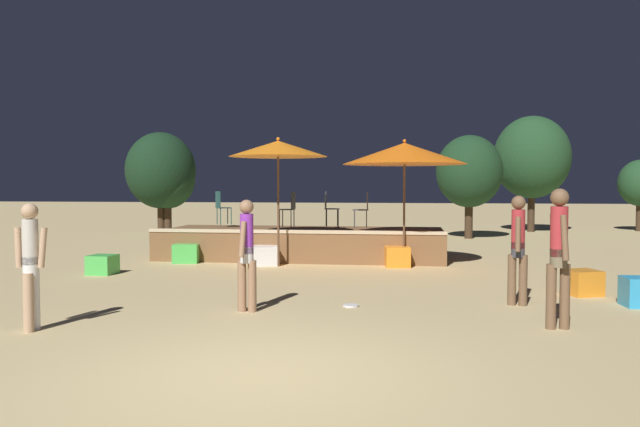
# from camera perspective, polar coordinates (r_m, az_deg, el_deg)

# --- Properties ---
(ground_plane) EXTENTS (120.00, 120.00, 0.00)m
(ground_plane) POSITION_cam_1_polar(r_m,az_deg,el_deg) (6.39, -5.64, -14.46)
(ground_plane) COLOR tan
(wooden_deck) EXTENTS (7.18, 2.78, 0.81)m
(wooden_deck) POSITION_cam_1_polar(r_m,az_deg,el_deg) (16.17, -1.58, -2.74)
(wooden_deck) COLOR brown
(wooden_deck) RESTS_ON ground
(patio_umbrella_0) EXTENTS (2.26, 2.26, 2.97)m
(patio_umbrella_0) POSITION_cam_1_polar(r_m,az_deg,el_deg) (14.35, -3.85, 5.91)
(patio_umbrella_0) COLOR brown
(patio_umbrella_0) RESTS_ON ground
(patio_umbrella_1) EXTENTS (2.84, 2.84, 2.92)m
(patio_umbrella_1) POSITION_cam_1_polar(r_m,az_deg,el_deg) (14.41, 7.73, 5.44)
(patio_umbrella_1) COLOR brown
(patio_umbrella_1) RESTS_ON ground
(cube_seat_0) EXTENTS (0.82, 0.82, 0.45)m
(cube_seat_0) POSITION_cam_1_polar(r_m,az_deg,el_deg) (14.70, -5.12, -3.84)
(cube_seat_0) COLOR white
(cube_seat_0) RESTS_ON ground
(cube_seat_1) EXTENTS (0.66, 0.66, 0.43)m
(cube_seat_1) POSITION_cam_1_polar(r_m,az_deg,el_deg) (11.59, 22.87, -5.84)
(cube_seat_1) COLOR orange
(cube_seat_1) RESTS_ON ground
(cube_seat_2) EXTENTS (0.54, 0.54, 0.40)m
(cube_seat_2) POSITION_cam_1_polar(r_m,az_deg,el_deg) (13.93, -19.27, -4.43)
(cube_seat_2) COLOR #4CC651
(cube_seat_2) RESTS_ON ground
(cube_seat_3) EXTENTS (0.49, 0.49, 0.45)m
(cube_seat_3) POSITION_cam_1_polar(r_m,az_deg,el_deg) (10.87, 27.15, -6.40)
(cube_seat_3) COLOR #2D9EDB
(cube_seat_3) RESTS_ON ground
(cube_seat_4) EXTENTS (0.68, 0.68, 0.46)m
(cube_seat_4) POSITION_cam_1_polar(r_m,az_deg,el_deg) (15.47, -12.09, -3.56)
(cube_seat_4) COLOR #4CC651
(cube_seat_4) RESTS_ON ground
(cube_seat_5) EXTENTS (0.62, 0.62, 0.46)m
(cube_seat_5) POSITION_cam_1_polar(r_m,az_deg,el_deg) (14.44, 7.08, -3.94)
(cube_seat_5) COLOR orange
(cube_seat_5) RESTS_ON ground
(person_0) EXTENTS (0.31, 0.52, 1.83)m
(person_0) POSITION_cam_1_polar(r_m,az_deg,el_deg) (8.66, 20.99, -3.24)
(person_0) COLOR brown
(person_0) RESTS_ON ground
(person_1) EXTENTS (0.29, 0.47, 1.66)m
(person_1) POSITION_cam_1_polar(r_m,az_deg,el_deg) (9.28, -6.71, -3.50)
(person_1) COLOR #997051
(person_1) RESTS_ON ground
(person_2) EXTENTS (0.29, 0.55, 1.71)m
(person_2) POSITION_cam_1_polar(r_m,az_deg,el_deg) (10.16, 17.65, -2.86)
(person_2) COLOR brown
(person_2) RESTS_ON ground
(person_3) EXTENTS (0.44, 0.29, 1.64)m
(person_3) POSITION_cam_1_polar(r_m,az_deg,el_deg) (8.82, -24.94, -4.12)
(person_3) COLOR white
(person_3) RESTS_ON ground
(bistro_chair_0) EXTENTS (0.41, 0.41, 0.90)m
(bistro_chair_0) POSITION_cam_1_polar(r_m,az_deg,el_deg) (16.16, 0.79, 0.76)
(bistro_chair_0) COLOR #2D3338
(bistro_chair_0) RESTS_ON wooden_deck
(bistro_chair_1) EXTENTS (0.48, 0.47, 0.90)m
(bistro_chair_1) POSITION_cam_1_polar(r_m,az_deg,el_deg) (17.03, -9.06, 0.83)
(bistro_chair_1) COLOR #1E4C47
(bistro_chair_1) RESTS_ON wooden_deck
(bistro_chair_2) EXTENTS (0.40, 0.40, 0.90)m
(bistro_chair_2) POSITION_cam_1_polar(r_m,az_deg,el_deg) (15.74, -2.74, 0.71)
(bistro_chair_2) COLOR #2D3338
(bistro_chair_2) RESTS_ON wooden_deck
(bistro_chair_3) EXTENTS (0.40, 0.40, 0.90)m
(bistro_chair_3) POSITION_cam_1_polar(r_m,az_deg,el_deg) (15.51, 4.06, 0.68)
(bistro_chair_3) COLOR #47474C
(bistro_chair_3) RESTS_ON wooden_deck
(frisbee_disc) EXTENTS (0.24, 0.24, 0.03)m
(frisbee_disc) POSITION_cam_1_polar(r_m,az_deg,el_deg) (9.71, 2.84, -8.41)
(frisbee_disc) COLOR white
(frisbee_disc) RESTS_ON ground
(background_tree_0) EXTENTS (2.64, 2.64, 3.89)m
(background_tree_0) POSITION_cam_1_polar(r_m,az_deg,el_deg) (24.61, -14.36, 3.82)
(background_tree_0) COLOR #3D2B1C
(background_tree_0) RESTS_ON ground
(background_tree_1) EXTENTS (1.72, 1.72, 2.91)m
(background_tree_1) POSITION_cam_1_polar(r_m,az_deg,el_deg) (28.50, 27.24, 2.46)
(background_tree_1) COLOR #3D2B1C
(background_tree_1) RESTS_ON ground
(background_tree_2) EXTENTS (2.30, 2.30, 3.62)m
(background_tree_2) POSITION_cam_1_polar(r_m,az_deg,el_deg) (22.46, 13.48, 3.74)
(background_tree_2) COLOR #3D2B1C
(background_tree_2) RESTS_ON ground
(background_tree_3) EXTENTS (2.08, 2.08, 3.27)m
(background_tree_3) POSITION_cam_1_polar(r_m,az_deg,el_deg) (24.53, -13.77, 3.08)
(background_tree_3) COLOR #3D2B1C
(background_tree_3) RESTS_ON ground
(background_tree_4) EXTENTS (3.00, 3.00, 4.64)m
(background_tree_4) POSITION_cam_1_polar(r_m,az_deg,el_deg) (26.45, 18.81, 4.87)
(background_tree_4) COLOR #3D2B1C
(background_tree_4) RESTS_ON ground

